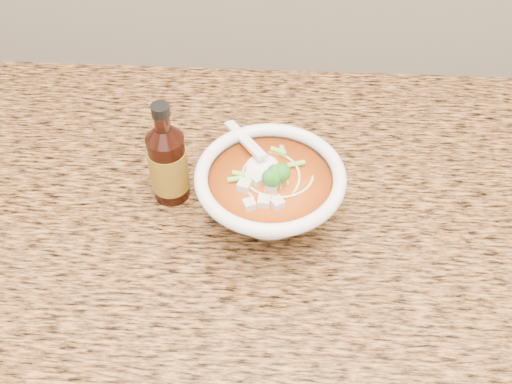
{
  "coord_description": "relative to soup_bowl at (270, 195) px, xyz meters",
  "views": [
    {
      "loc": [
        -0.04,
        1.0,
        1.63
      ],
      "look_at": [
        -0.07,
        1.62,
        0.96
      ],
      "focal_mm": 45.0,
      "sensor_mm": 36.0,
      "label": 1
    }
  ],
  "objects": [
    {
      "name": "cabinet",
      "position": [
        0.05,
        0.06,
        -0.52
      ],
      "size": [
        4.0,
        0.65,
        0.86
      ],
      "primitive_type": "cube",
      "color": "black",
      "rests_on": "ground"
    },
    {
      "name": "counter_slab",
      "position": [
        0.05,
        0.06,
        -0.07
      ],
      "size": [
        4.0,
        0.68,
        0.04
      ],
      "primitive_type": "cube",
      "color": "#9E6A3A",
      "rests_on": "cabinet"
    },
    {
      "name": "hot_sauce_bottle",
      "position": [
        -0.15,
        0.04,
        0.02
      ],
      "size": [
        0.07,
        0.07,
        0.18
      ],
      "rotation": [
        0.0,
        0.0,
        -0.16
      ],
      "color": "#3C1108",
      "rests_on": "counter_slab"
    },
    {
      "name": "soup_bowl",
      "position": [
        0.0,
        0.0,
        0.0
      ],
      "size": [
        0.21,
        0.23,
        0.12
      ],
      "rotation": [
        0.0,
        0.0,
        -0.3
      ],
      "color": "white",
      "rests_on": "counter_slab"
    }
  ]
}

